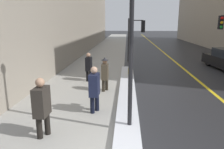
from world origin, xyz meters
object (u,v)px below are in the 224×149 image
at_px(pedestrian_nearside, 42,105).
at_px(pedestrian_trailing, 89,66).
at_px(traffic_light_near, 138,31).
at_px(pedestrian_in_fedora, 105,73).
at_px(pedestrian_with_shoulder_bag, 94,87).
at_px(lamp_post, 132,9).
at_px(fire_hydrant, 130,71).

distance_m(pedestrian_nearside, pedestrian_trailing, 5.86).
xyz_separation_m(pedestrian_nearside, pedestrian_trailing, (0.23, 5.85, -0.08)).
xyz_separation_m(traffic_light_near, pedestrian_nearside, (-3.04, -11.99, -1.49)).
bearing_deg(pedestrian_nearside, pedestrian_in_fedora, 164.78).
distance_m(pedestrian_nearside, pedestrian_with_shoulder_bag, 2.10).
xyz_separation_m(lamp_post, pedestrian_nearside, (-2.32, -0.48, -2.44)).
bearing_deg(pedestrian_in_fedora, pedestrian_nearside, -15.22).
bearing_deg(pedestrian_with_shoulder_bag, pedestrian_nearside, -31.33).
relative_size(pedestrian_with_shoulder_bag, fire_hydrant, 2.30).
xyz_separation_m(pedestrian_nearside, pedestrian_with_shoulder_bag, (1.14, 1.76, -0.02)).
distance_m(traffic_light_near, fire_hydrant, 5.63).
xyz_separation_m(pedestrian_with_shoulder_bag, fire_hydrant, (1.26, 5.03, -0.55)).
height_order(pedestrian_trailing, fire_hydrant, pedestrian_trailing).
distance_m(traffic_light_near, pedestrian_with_shoulder_bag, 10.52).
height_order(pedestrian_nearside, pedestrian_trailing, pedestrian_nearside).
relative_size(traffic_light_near, pedestrian_in_fedora, 2.16).
distance_m(pedestrian_trailing, fire_hydrant, 2.41).
xyz_separation_m(pedestrian_nearside, fire_hydrant, (2.40, 6.79, -0.57)).
bearing_deg(pedestrian_in_fedora, traffic_light_near, 168.73).
xyz_separation_m(pedestrian_in_fedora, fire_hydrant, (1.14, 2.62, -0.50)).
distance_m(pedestrian_in_fedora, pedestrian_trailing, 1.97).
height_order(pedestrian_nearside, pedestrian_with_shoulder_bag, pedestrian_nearside).
xyz_separation_m(pedestrian_with_shoulder_bag, pedestrian_in_fedora, (0.12, 2.41, -0.04)).
bearing_deg(pedestrian_trailing, pedestrian_nearside, -0.73).
height_order(traffic_light_near, fire_hydrant, traffic_light_near).
bearing_deg(fire_hydrant, traffic_light_near, 82.99).
height_order(pedestrian_with_shoulder_bag, pedestrian_trailing, pedestrian_with_shoulder_bag).
bearing_deg(pedestrian_trailing, pedestrian_in_fedora, 32.86).
bearing_deg(pedestrian_nearside, lamp_post, 103.26).
relative_size(pedestrian_nearside, pedestrian_with_shoulder_bag, 1.02).
bearing_deg(pedestrian_with_shoulder_bag, pedestrian_in_fedora, 178.77).
bearing_deg(traffic_light_near, pedestrian_nearside, -101.35).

